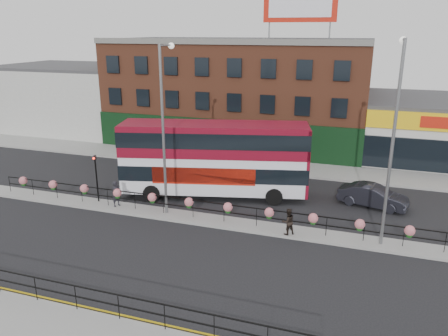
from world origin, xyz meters
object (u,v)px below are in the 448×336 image
(car, at_px, (373,196))
(pedestrian_a, at_px, (116,194))
(pedestrian_b, at_px, (288,221))
(lamp_column_east, at_px, (394,127))
(double_decker_bus, at_px, (215,152))
(lamp_column_west, at_px, (165,116))

(car, distance_m, pedestrian_a, 16.75)
(pedestrian_a, relative_size, pedestrian_b, 1.11)
(lamp_column_east, bearing_deg, double_decker_bus, 160.06)
(car, height_order, pedestrian_b, pedestrian_b)
(pedestrian_a, xyz_separation_m, lamp_column_east, (16.27, 0.18, 5.46))
(pedestrian_b, bearing_deg, lamp_column_west, -43.79)
(lamp_column_west, distance_m, lamp_column_east, 12.73)
(lamp_column_west, bearing_deg, pedestrian_b, -6.15)
(car, xyz_separation_m, pedestrian_a, (-15.78, -5.59, 0.28))
(pedestrian_a, xyz_separation_m, lamp_column_west, (3.55, 0.28, 5.22))
(pedestrian_a, height_order, lamp_column_east, lamp_column_east)
(pedestrian_b, distance_m, lamp_column_west, 9.43)
(car, xyz_separation_m, pedestrian_b, (-4.48, -6.14, 0.19))
(double_decker_bus, distance_m, pedestrian_a, 7.07)
(pedestrian_a, bearing_deg, pedestrian_b, -70.72)
(pedestrian_b, xyz_separation_m, lamp_column_west, (-7.76, 0.84, 5.30))
(double_decker_bus, height_order, lamp_column_east, lamp_column_east)
(double_decker_bus, height_order, pedestrian_a, double_decker_bus)
(double_decker_bus, height_order, pedestrian_b, double_decker_bus)
(double_decker_bus, distance_m, car, 10.86)
(pedestrian_b, distance_m, lamp_column_east, 7.48)
(lamp_column_west, relative_size, lamp_column_east, 0.96)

